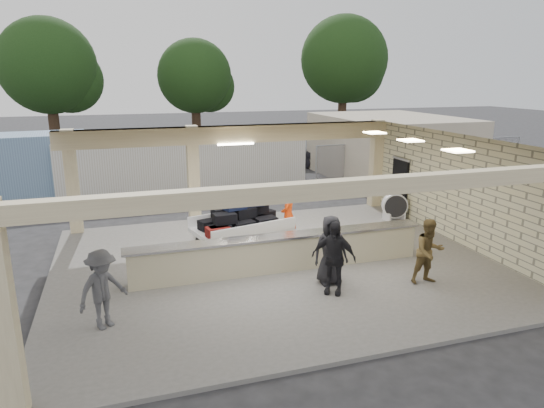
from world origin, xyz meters
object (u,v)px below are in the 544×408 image
object	(u,v)px
passenger_c	(102,289)
car_white_a	(359,154)
drum_fan	(395,206)
baggage_handler	(288,215)
car_dark	(285,154)
car_white_b	(399,151)
container_white	(185,162)
passenger_b	(334,258)
baggage_counter	(281,253)
passenger_d	(330,250)
luggage_cart	(240,222)
passenger_a	(429,252)

from	to	relation	value
passenger_c	car_white_a	world-z (taller)	passenger_c
drum_fan	car_white_a	size ratio (longest dim) A/B	0.22
baggage_handler	car_dark	xyz separation A→B (m)	(4.53, 13.44, -0.32)
car_white_b	container_white	bearing A→B (deg)	106.96
passenger_b	baggage_counter	bearing A→B (deg)	147.00
baggage_handler	drum_fan	bearing A→B (deg)	136.42
baggage_handler	container_white	bearing A→B (deg)	-138.41
car_white_a	car_dark	distance (m)	4.47
passenger_d	container_white	xyz separation A→B (m)	(-1.88, 12.47, 0.25)
passenger_d	car_white_b	bearing A→B (deg)	57.45
baggage_counter	luggage_cart	bearing A→B (deg)	110.19
container_white	passenger_c	bearing A→B (deg)	-107.01
passenger_b	car_white_b	bearing A→B (deg)	87.86
baggage_handler	car_white_a	xyz separation A→B (m)	(8.87, 12.35, -0.38)
baggage_handler	car_white_b	size ratio (longest dim) A/B	0.43
baggage_handler	passenger_a	distance (m)	4.51
baggage_handler	passenger_b	xyz separation A→B (m)	(-0.14, -3.62, -0.04)
baggage_counter	passenger_c	xyz separation A→B (m)	(-4.50, -1.84, 0.37)
drum_fan	passenger_d	distance (m)	6.33
passenger_b	car_white_a	world-z (taller)	passenger_b
luggage_cart	baggage_handler	bearing A→B (deg)	-12.46
baggage_counter	luggage_cart	xyz separation A→B (m)	(-0.67, 1.82, 0.39)
drum_fan	baggage_handler	distance (m)	4.77
passenger_b	car_dark	size ratio (longest dim) A/B	0.41
baggage_handler	passenger_a	bearing A→B (deg)	62.47
passenger_c	container_white	distance (m)	13.56
baggage_handler	passenger_b	bearing A→B (deg)	28.18
luggage_cart	car_dark	xyz separation A→B (m)	(6.08, 13.48, -0.24)
luggage_cart	drum_fan	distance (m)	6.27
baggage_counter	car_white_a	xyz separation A→B (m)	(9.75, 14.21, 0.08)
luggage_cart	container_white	xyz separation A→B (m)	(-0.31, 9.43, 0.26)
baggage_counter	passenger_d	size ratio (longest dim) A/B	4.61
luggage_cart	car_dark	size ratio (longest dim) A/B	0.70
drum_fan	passenger_c	world-z (taller)	passenger_c
passenger_c	car_white_b	size ratio (longest dim) A/B	0.39
luggage_cart	car_dark	world-z (taller)	luggage_cart
car_white_b	car_dark	xyz separation A→B (m)	(-7.18, 0.93, 0.03)
container_white	drum_fan	bearing A→B (deg)	-53.45
passenger_c	baggage_handler	bearing A→B (deg)	0.04
drum_fan	car_dark	size ratio (longest dim) A/B	0.23
drum_fan	car_white_b	distance (m)	13.28
container_white	car_white_b	bearing A→B (deg)	10.96
car_dark	container_white	size ratio (longest dim) A/B	0.38
luggage_cart	drum_fan	size ratio (longest dim) A/B	3.05
passenger_b	passenger_c	xyz separation A→B (m)	(-5.24, -0.08, -0.05)
passenger_d	car_white_a	world-z (taller)	passenger_d
baggage_counter	passenger_c	distance (m)	4.88
passenger_b	passenger_c	size ratio (longest dim) A/B	1.06
car_white_b	baggage_counter	bearing A→B (deg)	142.79
drum_fan	luggage_cart	bearing A→B (deg)	-150.88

